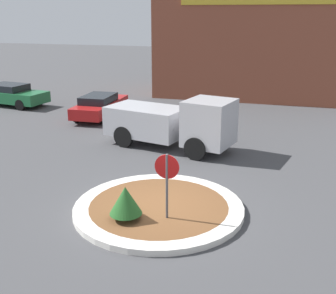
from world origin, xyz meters
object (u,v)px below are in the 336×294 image
object	(u,v)px
parked_sedan_green	(11,95)
parked_sedan_red	(100,105)
utility_truck	(172,122)
stop_sign	(167,176)

from	to	relation	value
parked_sedan_green	parked_sedan_red	bearing A→B (deg)	-3.29
utility_truck	parked_sedan_green	xyz separation A→B (m)	(-12.07, 5.54, -0.44)
utility_truck	parked_sedan_red	distance (m)	6.86
parked_sedan_green	parked_sedan_red	world-z (taller)	parked_sedan_green
parked_sedan_green	parked_sedan_red	xyz separation A→B (m)	(6.70, -1.30, -0.02)
stop_sign	parked_sedan_red	world-z (taller)	stop_sign
stop_sign	parked_sedan_red	bearing A→B (deg)	123.10
parked_sedan_red	parked_sedan_green	bearing A→B (deg)	76.61
utility_truck	parked_sedan_red	xyz separation A→B (m)	(-5.38, 4.24, -0.46)
parked_sedan_red	utility_truck	bearing A→B (deg)	-130.64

